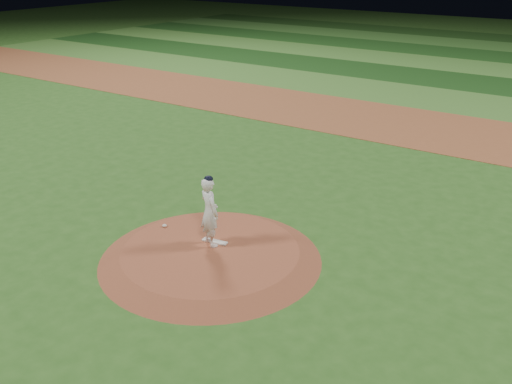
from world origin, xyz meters
TOP-DOWN VIEW (x-y plane):
  - ground at (0.00, 0.00)m, footprint 120.00×120.00m
  - infield_dirt_band at (0.00, 14.00)m, footprint 70.00×6.00m
  - outfield_stripe_0 at (0.00, 19.50)m, footprint 70.00×5.00m
  - outfield_stripe_1 at (0.00, 24.50)m, footprint 70.00×5.00m
  - outfield_stripe_2 at (0.00, 29.50)m, footprint 70.00×5.00m
  - pitchers_mound at (0.00, 0.00)m, footprint 5.50×5.50m
  - pitching_rubber at (-0.17, 0.39)m, footprint 0.69×0.28m
  - rosin_bag at (-1.81, 0.31)m, footprint 0.13×0.13m
  - pitcher_on_mound at (-0.19, 0.24)m, footprint 0.77×0.66m

SIDE VIEW (x-z plane):
  - ground at x=0.00m, z-range 0.00..0.00m
  - outfield_stripe_0 at x=0.00m, z-range 0.00..0.02m
  - outfield_stripe_1 at x=0.00m, z-range 0.00..0.02m
  - outfield_stripe_2 at x=0.00m, z-range 0.00..0.02m
  - infield_dirt_band at x=0.00m, z-range 0.00..0.02m
  - pitchers_mound at x=0.00m, z-range 0.00..0.25m
  - pitching_rubber at x=-0.17m, z-range 0.25..0.28m
  - rosin_bag at x=-1.81m, z-range 0.25..0.32m
  - pitcher_on_mound at x=-0.19m, z-range 0.23..2.08m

